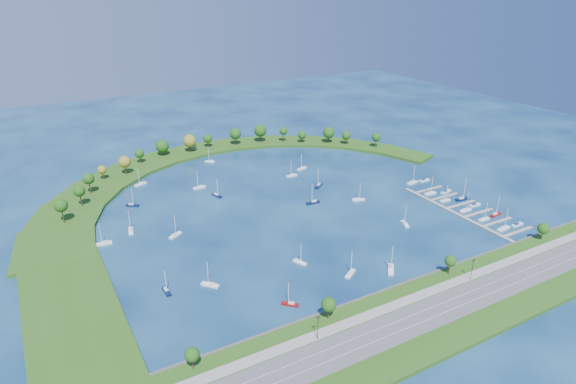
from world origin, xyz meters
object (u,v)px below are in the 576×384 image
docked_boat_2 (484,219)px  docked_boat_3 (496,214)px  moored_boat_6 (318,185)px  moored_boat_13 (391,269)px  harbor_tower (195,147)px  dock_system (464,210)px  docked_boat_1 (517,225)px  docked_boat_5 (475,205)px  docked_boat_10 (412,182)px  moored_boat_7 (217,195)px  moored_boat_3 (292,175)px  docked_boat_6 (445,200)px  docked_boat_9 (446,192)px  moored_boat_9 (313,202)px  moored_boat_0 (210,284)px  docked_boat_8 (430,193)px  moored_boat_18 (300,261)px  moored_boat_1 (350,273)px  docked_boat_4 (465,210)px  moored_boat_16 (210,161)px  moored_boat_15 (166,291)px  moored_boat_4 (358,199)px  moored_boat_17 (175,235)px  docked_boat_7 (462,199)px  docked_boat_11 (424,180)px  moored_boat_10 (104,243)px  moored_boat_12 (132,205)px  moored_boat_19 (302,168)px  moored_boat_14 (290,303)px  moored_boat_5 (199,187)px  docked_boat_0 (504,228)px  moored_boat_11 (131,230)px  moored_boat_2 (141,184)px

docked_boat_2 → docked_boat_3: 10.51m
moored_boat_6 → moored_boat_13: size_ratio=0.94×
harbor_tower → dock_system: 204.64m
docked_boat_1 → docked_boat_5: 29.29m
docked_boat_10 → moored_boat_7: bearing=153.7°
moored_boat_3 → docked_boat_6: (60.42, -81.46, -0.02)m
moored_boat_13 → docked_boat_3: bearing=139.6°
docked_boat_9 → docked_boat_6: bearing=-146.3°
moored_boat_3 → moored_boat_9: size_ratio=0.91×
moored_boat_0 → docked_boat_8: bearing=-120.7°
moored_boat_7 → moored_boat_18: size_ratio=1.09×
moored_boat_1 → docked_boat_4: bearing=-19.8°
moored_boat_16 → moored_boat_15: bearing=101.8°
moored_boat_6 → moored_boat_13: bearing=39.3°
docked_boat_5 → moored_boat_7: bearing=146.8°
docked_boat_5 → docked_boat_6: bearing=129.2°
moored_boat_4 → docked_boat_1: moored_boat_4 is taller
moored_boat_17 → docked_boat_3: bearing=-54.1°
docked_boat_3 → docked_boat_8: size_ratio=1.03×
harbor_tower → moored_boat_6: moored_boat_6 is taller
docked_boat_8 → docked_boat_9: docked_boat_8 is taller
docked_boat_7 → docked_boat_10: 35.96m
moored_boat_17 → docked_boat_11: moored_boat_17 is taller
moored_boat_10 → moored_boat_17: size_ratio=1.02×
docked_boat_5 → docked_boat_7: 9.63m
moored_boat_18 → moored_boat_3: bearing=129.0°
moored_boat_18 → docked_boat_11: bearing=88.0°
moored_boat_12 → moored_boat_19: bearing=37.5°
moored_boat_14 → moored_boat_17: moored_boat_17 is taller
moored_boat_0 → moored_boat_9: bearing=-99.4°
dock_system → moored_boat_5: moored_boat_5 is taller
docked_boat_1 → docked_boat_7: 38.92m
moored_boat_5 → docked_boat_5: size_ratio=1.50×
moored_boat_14 → docked_boat_1: moored_boat_14 is taller
docked_boat_0 → moored_boat_5: bearing=127.5°
docked_boat_2 → moored_boat_11: bearing=155.3°
moored_boat_13 → moored_boat_10: bearing=-89.4°
moored_boat_11 → moored_boat_18: 94.70m
moored_boat_1 → moored_boat_7: moored_boat_1 is taller
docked_boat_7 → moored_boat_1: bearing=-156.1°
docked_boat_0 → docked_boat_1: 10.49m
moored_boat_1 → moored_boat_14: (-35.13, -6.31, -0.03)m
moored_boat_2 → docked_boat_0: size_ratio=0.97×
moored_boat_7 → moored_boat_14: 119.71m
moored_boat_10 → moored_boat_11: size_ratio=1.00×
dock_system → docked_boat_8: docked_boat_8 is taller
moored_boat_18 → docked_boat_3: size_ratio=0.87×
docked_boat_2 → docked_boat_5: docked_boat_2 is taller
moored_boat_10 → docked_boat_8: moored_boat_10 is taller
moored_boat_5 → moored_boat_9: (51.37, -55.79, 0.01)m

